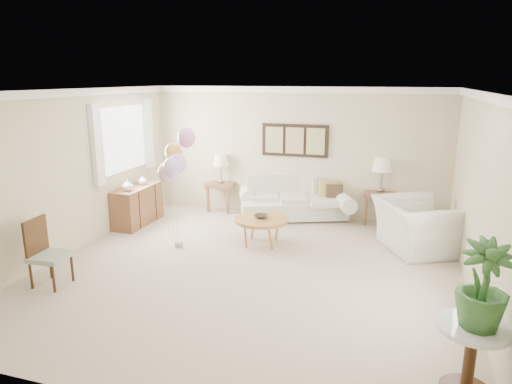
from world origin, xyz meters
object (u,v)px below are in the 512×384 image
(coffee_table, at_px, (262,220))
(balloon_cluster, at_px, (175,159))
(sofa, at_px, (294,201))
(accent_chair, at_px, (45,251))
(armchair, at_px, (416,226))

(coffee_table, height_order, balloon_cluster, balloon_cluster)
(sofa, bearing_deg, balloon_cluster, -122.63)
(accent_chair, relative_size, balloon_cluster, 0.47)
(sofa, distance_m, coffee_table, 1.72)
(coffee_table, bearing_deg, sofa, 83.66)
(sofa, bearing_deg, coffee_table, -96.34)
(coffee_table, relative_size, armchair, 0.73)
(sofa, height_order, coffee_table, sofa)
(sofa, relative_size, armchair, 2.05)
(armchair, bearing_deg, balloon_cluster, 80.23)
(sofa, bearing_deg, armchair, -27.51)
(armchair, height_order, balloon_cluster, balloon_cluster)
(balloon_cluster, bearing_deg, sofa, 57.37)
(accent_chair, xyz_separation_m, balloon_cluster, (1.09, 1.79, 1.02))
(armchair, bearing_deg, accent_chair, 94.82)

